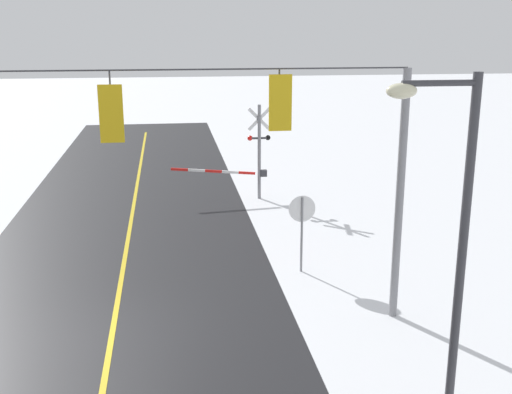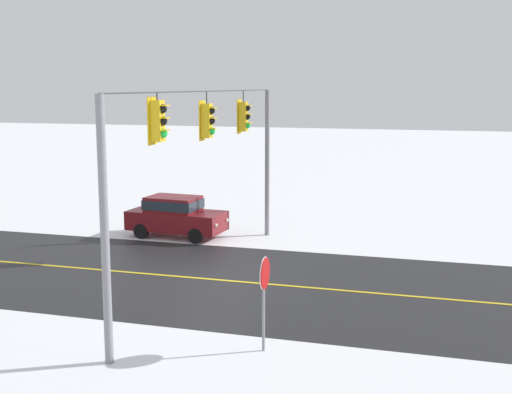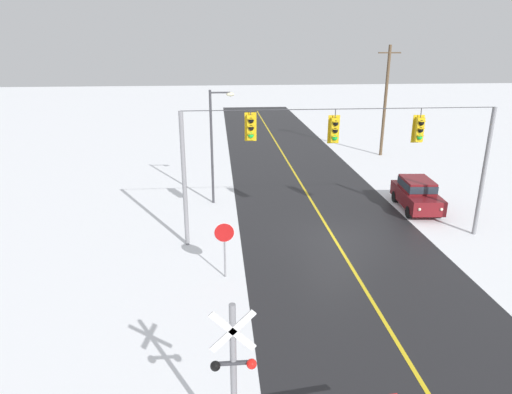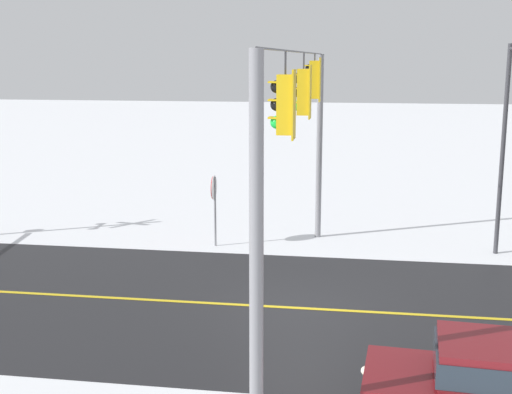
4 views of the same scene
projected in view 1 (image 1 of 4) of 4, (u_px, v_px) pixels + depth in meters
name	position (u px, v px, depth m)	size (l,w,h in m)	color
ground_plane	(112.00, 333.00, 15.11)	(160.00, 160.00, 0.00)	white
signal_span	(106.00, 159.00, 14.03)	(14.20, 0.47, 6.22)	gray
stop_sign	(302.00, 216.00, 18.52)	(0.80, 0.09, 2.35)	gray
railroad_crossing	(252.00, 153.00, 26.44)	(4.20, 0.31, 4.00)	gray
streetlamp_near	(449.00, 248.00, 9.39)	(1.39, 0.28, 6.50)	#38383D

